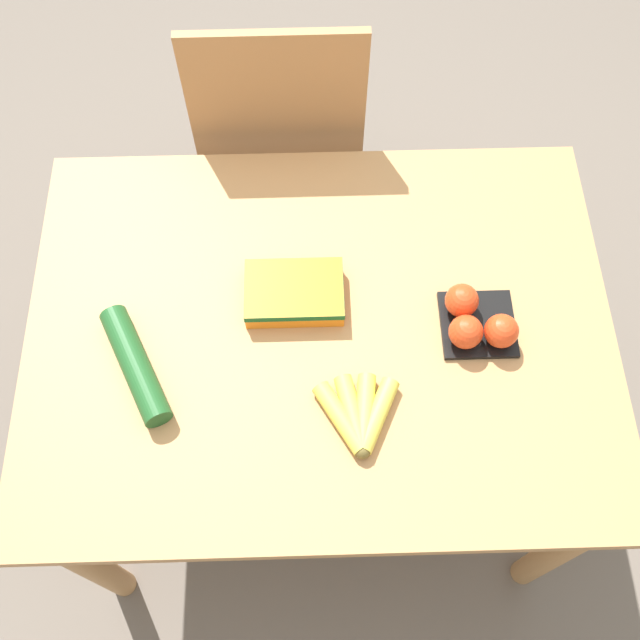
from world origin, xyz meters
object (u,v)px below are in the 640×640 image
(chair, at_px, (282,151))
(cucumber_near, at_px, (135,365))
(tomato_pack, at_px, (476,322))
(carrot_bag, at_px, (294,292))
(banana_bunch, at_px, (359,416))

(chair, distance_m, cucumber_near, 0.78)
(tomato_pack, bearing_deg, carrot_bag, 167.09)
(tomato_pack, bearing_deg, cucumber_near, -174.02)
(chair, distance_m, banana_bunch, 0.85)
(tomato_pack, bearing_deg, chair, 121.08)
(banana_bunch, distance_m, tomato_pack, 0.29)
(carrot_bag, bearing_deg, cucumber_near, -153.77)
(banana_bunch, xyz_separation_m, cucumber_near, (-0.41, 0.11, 0.01))
(carrot_bag, relative_size, cucumber_near, 0.79)
(banana_bunch, xyz_separation_m, tomato_pack, (0.23, 0.18, 0.02))
(carrot_bag, bearing_deg, chair, 93.23)
(tomato_pack, height_order, cucumber_near, tomato_pack)
(tomato_pack, relative_size, cucumber_near, 0.59)
(chair, height_order, carrot_bag, chair)
(chair, relative_size, tomato_pack, 6.91)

